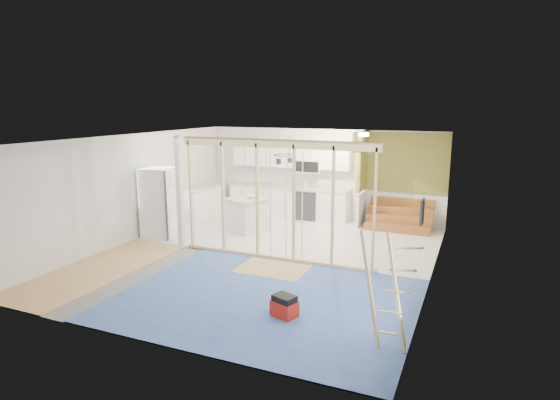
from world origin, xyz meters
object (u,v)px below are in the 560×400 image
at_px(fridge, 159,203).
at_px(island, 247,215).
at_px(ladder, 387,291).
at_px(toolbox, 284,307).

bearing_deg(fridge, island, 22.46).
relative_size(fridge, island, 1.47).
bearing_deg(ladder, fridge, 172.73).
height_order(fridge, ladder, fridge).
xyz_separation_m(fridge, ladder, (6.28, -3.33, -0.05)).
height_order(fridge, toolbox, fridge).
distance_m(fridge, ladder, 7.11).
bearing_deg(fridge, toolbox, -45.81).
relative_size(fridge, toolbox, 3.85).
bearing_deg(ladder, island, 154.87).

